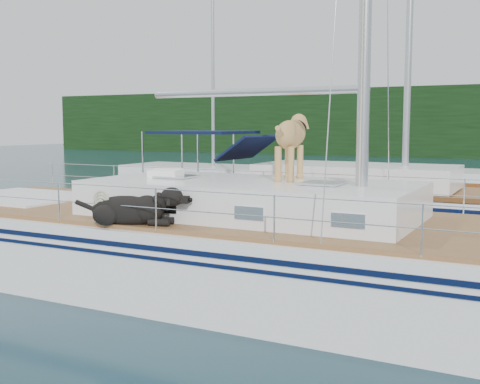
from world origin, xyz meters
The scene contains 4 objects.
ground centered at (0.00, 0.00, 0.00)m, with size 120.00×120.00×0.00m, color black.
main_sailboat centered at (0.10, 0.00, 0.69)m, with size 12.00×3.89×14.01m.
neighbor_sailboat centered at (-0.37, 6.04, 0.63)m, with size 11.00×3.50×13.30m.
bg_boat_west centered at (-8.00, 14.00, 0.45)m, with size 8.00×3.00×11.65m.
Camera 1 is at (5.05, -8.52, 2.69)m, focal length 45.00 mm.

